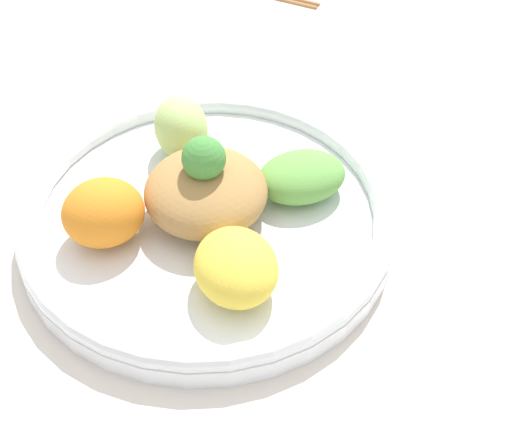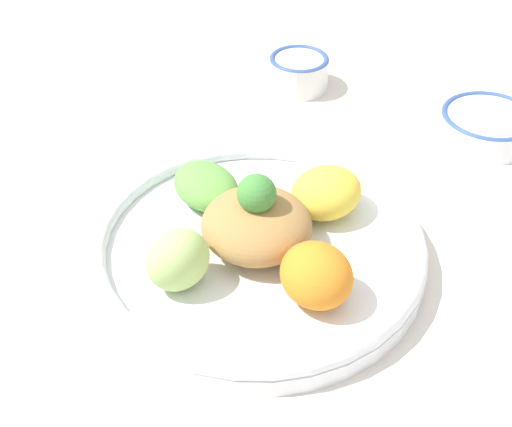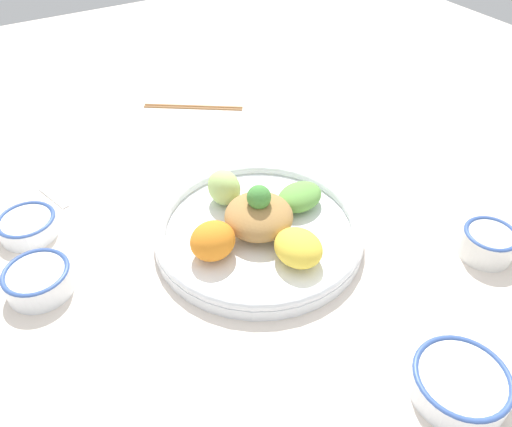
% 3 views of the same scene
% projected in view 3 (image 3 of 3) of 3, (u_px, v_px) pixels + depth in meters
% --- Properties ---
extents(ground_plane, '(2.40, 2.40, 0.00)m').
position_uv_depth(ground_plane, '(237.00, 232.00, 0.84)').
color(ground_plane, silver).
extents(salad_platter, '(0.34, 0.34, 0.11)m').
position_uv_depth(salad_platter, '(259.00, 227.00, 0.81)').
color(salad_platter, white).
rests_on(salad_platter, ground_plane).
extents(sauce_bowl_red, '(0.12, 0.12, 0.04)m').
position_uv_depth(sauce_bowl_red, '(460.00, 382.00, 0.60)').
color(sauce_bowl_red, white).
rests_on(sauce_bowl_red, ground_plane).
extents(rice_bowl_blue, '(0.08, 0.08, 0.05)m').
position_uv_depth(rice_bowl_blue, '(488.00, 242.00, 0.78)').
color(rice_bowl_blue, white).
rests_on(rice_bowl_blue, ground_plane).
extents(sauce_bowl_dark, '(0.09, 0.09, 0.03)m').
position_uv_depth(sauce_bowl_dark, '(28.00, 225.00, 0.82)').
color(sauce_bowl_dark, white).
rests_on(sauce_bowl_dark, ground_plane).
extents(rice_bowl_plain, '(0.10, 0.10, 0.04)m').
position_uv_depth(rice_bowl_plain, '(38.00, 279.00, 0.73)').
color(rice_bowl_plain, white).
rests_on(rice_bowl_plain, ground_plane).
extents(chopsticks_pair_near, '(0.20, 0.14, 0.01)m').
position_uv_depth(chopsticks_pair_near, '(193.00, 106.00, 1.16)').
color(chopsticks_pair_near, '#9E6B3D').
rests_on(chopsticks_pair_near, ground_plane).
extents(serving_spoon_main, '(0.06, 0.12, 0.01)m').
position_uv_depth(serving_spoon_main, '(43.00, 189.00, 0.92)').
color(serving_spoon_main, white).
rests_on(serving_spoon_main, ground_plane).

